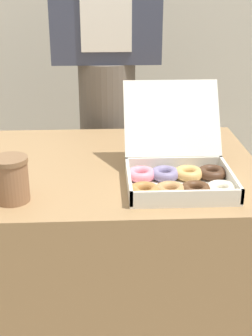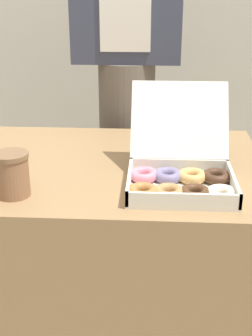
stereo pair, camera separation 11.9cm
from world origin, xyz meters
name	(u,v)px [view 1 (the left image)]	position (x,y,z in m)	size (l,w,h in m)	color
table	(68,275)	(0.00, 0.00, 0.39)	(1.17, 0.70, 0.77)	#99754C
donut_box	(178,171)	(0.32, -0.15, 0.81)	(0.30, 0.36, 0.24)	silver
coffee_cup	(11,179)	(-0.10, -0.23, 0.83)	(0.09, 0.09, 0.11)	#8C6042
person_customer	(106,55)	(0.14, 0.54, 1.01)	(0.41, 0.23, 1.84)	#665B51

